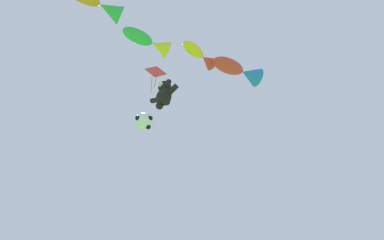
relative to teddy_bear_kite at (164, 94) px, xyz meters
The scene contains 7 objects.
teddy_bear_kite is the anchor object (origin of this frame).
soccer_ball_kite 1.70m from the teddy_bear_kite, 157.21° to the right, with size 0.83×0.83×0.77m.
fish_kite_crimson 3.53m from the teddy_bear_kite, 24.72° to the left, with size 1.77×2.40×0.88m.
fish_kite_goldfin 2.35m from the teddy_bear_kite, ahead, with size 0.90×1.77×0.64m.
fish_kite_emerald 2.36m from the teddy_bear_kite, 64.44° to the right, with size 1.37×2.01×0.72m.
fish_kite_tangerine 4.52m from the teddy_bear_kite, 88.56° to the right, with size 1.50×2.52×0.79m.
diamond_kite 4.53m from the teddy_bear_kite, 155.66° to the left, with size 0.86×1.14×2.51m.
Camera 1 is at (6.36, 0.13, 1.31)m, focal length 24.00 mm.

